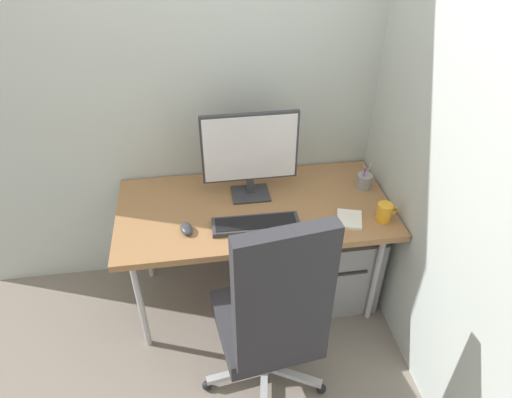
{
  "coord_description": "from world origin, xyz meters",
  "views": [
    {
      "loc": [
        -0.28,
        -1.95,
        2.21
      ],
      "look_at": [
        -0.0,
        -0.07,
        0.8
      ],
      "focal_mm": 32.39,
      "sensor_mm": 36.0,
      "label": 1
    }
  ],
  "objects_px": {
    "notebook": "(349,219)",
    "coffee_mug": "(384,212)",
    "pen_holder": "(364,181)",
    "filing_cabinet": "(332,253)",
    "office_chair": "(273,317)",
    "mouse": "(186,229)",
    "monitor": "(250,151)",
    "keyboard": "(256,224)"
  },
  "relations": [
    {
      "from": "pen_holder",
      "to": "notebook",
      "type": "bearing_deg",
      "value": -121.78
    },
    {
      "from": "monitor",
      "to": "notebook",
      "type": "height_order",
      "value": "monitor"
    },
    {
      "from": "keyboard",
      "to": "notebook",
      "type": "relative_size",
      "value": 3.02
    },
    {
      "from": "mouse",
      "to": "pen_holder",
      "type": "height_order",
      "value": "pen_holder"
    },
    {
      "from": "office_chair",
      "to": "notebook",
      "type": "xyz_separation_m",
      "value": [
        0.48,
        0.47,
        0.12
      ]
    },
    {
      "from": "filing_cabinet",
      "to": "keyboard",
      "type": "xyz_separation_m",
      "value": [
        -0.5,
        -0.19,
        0.45
      ]
    },
    {
      "from": "filing_cabinet",
      "to": "pen_holder",
      "type": "xyz_separation_m",
      "value": [
        0.15,
        0.06,
        0.48
      ]
    },
    {
      "from": "office_chair",
      "to": "notebook",
      "type": "height_order",
      "value": "office_chair"
    },
    {
      "from": "filing_cabinet",
      "to": "notebook",
      "type": "relative_size",
      "value": 3.75
    },
    {
      "from": "pen_holder",
      "to": "coffee_mug",
      "type": "relative_size",
      "value": 1.43
    },
    {
      "from": "coffee_mug",
      "to": "pen_holder",
      "type": "bearing_deg",
      "value": 90.4
    },
    {
      "from": "monitor",
      "to": "keyboard",
      "type": "height_order",
      "value": "monitor"
    },
    {
      "from": "filing_cabinet",
      "to": "monitor",
      "type": "bearing_deg",
      "value": 169.33
    },
    {
      "from": "mouse",
      "to": "notebook",
      "type": "distance_m",
      "value": 0.83
    },
    {
      "from": "mouse",
      "to": "pen_holder",
      "type": "xyz_separation_m",
      "value": [
        1.0,
        0.24,
        0.02
      ]
    },
    {
      "from": "keyboard",
      "to": "pen_holder",
      "type": "relative_size",
      "value": 2.8
    },
    {
      "from": "filing_cabinet",
      "to": "keyboard",
      "type": "distance_m",
      "value": 0.7
    },
    {
      "from": "pen_holder",
      "to": "coffee_mug",
      "type": "height_order",
      "value": "pen_holder"
    },
    {
      "from": "office_chair",
      "to": "notebook",
      "type": "distance_m",
      "value": 0.68
    },
    {
      "from": "keyboard",
      "to": "coffee_mug",
      "type": "distance_m",
      "value": 0.66
    },
    {
      "from": "coffee_mug",
      "to": "office_chair",
      "type": "bearing_deg",
      "value": -145.91
    },
    {
      "from": "filing_cabinet",
      "to": "mouse",
      "type": "bearing_deg",
      "value": -168.08
    },
    {
      "from": "mouse",
      "to": "coffee_mug",
      "type": "xyz_separation_m",
      "value": [
        1.01,
        -0.06,
        0.03
      ]
    },
    {
      "from": "keyboard",
      "to": "coffee_mug",
      "type": "relative_size",
      "value": 3.99
    },
    {
      "from": "filing_cabinet",
      "to": "office_chair",
      "type": "bearing_deg",
      "value": -126.24
    },
    {
      "from": "keyboard",
      "to": "filing_cabinet",
      "type": "bearing_deg",
      "value": 20.77
    },
    {
      "from": "filing_cabinet",
      "to": "mouse",
      "type": "height_order",
      "value": "mouse"
    },
    {
      "from": "notebook",
      "to": "coffee_mug",
      "type": "distance_m",
      "value": 0.18
    },
    {
      "from": "filing_cabinet",
      "to": "notebook",
      "type": "bearing_deg",
      "value": -94.52
    },
    {
      "from": "office_chair",
      "to": "coffee_mug",
      "type": "height_order",
      "value": "office_chair"
    },
    {
      "from": "pen_holder",
      "to": "monitor",
      "type": "bearing_deg",
      "value": 177.22
    },
    {
      "from": "mouse",
      "to": "coffee_mug",
      "type": "bearing_deg",
      "value": -13.79
    },
    {
      "from": "keyboard",
      "to": "mouse",
      "type": "relative_size",
      "value": 4.51
    },
    {
      "from": "monitor",
      "to": "pen_holder",
      "type": "height_order",
      "value": "monitor"
    },
    {
      "from": "monitor",
      "to": "pen_holder",
      "type": "relative_size",
      "value": 3.19
    },
    {
      "from": "office_chair",
      "to": "pen_holder",
      "type": "bearing_deg",
      "value": 48.62
    },
    {
      "from": "office_chair",
      "to": "monitor",
      "type": "xyz_separation_m",
      "value": [
        0.01,
        0.77,
        0.39
      ]
    },
    {
      "from": "filing_cabinet",
      "to": "monitor",
      "type": "distance_m",
      "value": 0.87
    },
    {
      "from": "pen_holder",
      "to": "notebook",
      "type": "relative_size",
      "value": 1.08
    },
    {
      "from": "pen_holder",
      "to": "keyboard",
      "type": "bearing_deg",
      "value": -159.05
    },
    {
      "from": "pen_holder",
      "to": "coffee_mug",
      "type": "distance_m",
      "value": 0.3
    },
    {
      "from": "monitor",
      "to": "keyboard",
      "type": "relative_size",
      "value": 1.14
    }
  ]
}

